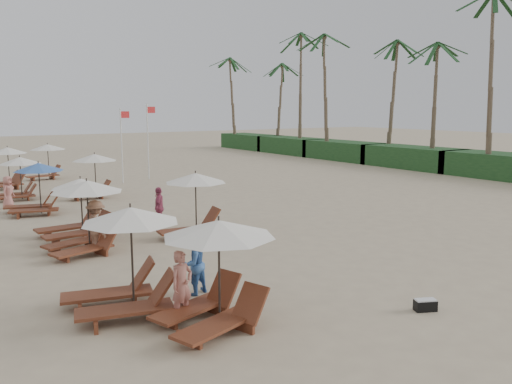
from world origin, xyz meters
TOP-DOWN VIEW (x-y plane):
  - ground at (0.00, 0.00)m, footprint 160.00×160.00m
  - shrub_hedge at (22.00, 14.50)m, footprint 3.20×53.00m
  - palm_row at (21.91, 15.40)m, footprint 7.00×52.00m
  - lounger_station_0 at (-5.23, -3.03)m, footprint 2.70×2.40m
  - lounger_station_1 at (-6.50, -1.22)m, footprint 2.68×2.42m
  - lounger_station_2 at (-5.85, 4.20)m, footprint 2.58×2.26m
  - lounger_station_3 at (-5.52, 6.36)m, footprint 2.61×2.06m
  - lounger_station_4 at (-5.78, 11.68)m, footprint 2.56×2.38m
  - lounger_station_5 at (-5.72, 16.01)m, footprint 2.34×2.06m
  - lounger_station_6 at (-5.67, 20.27)m, footprint 2.58×2.27m
  - inland_station_0 at (-1.89, 4.38)m, footprint 2.84×2.24m
  - inland_station_1 at (-2.49, 14.28)m, footprint 2.69×2.24m
  - inland_station_2 at (-2.80, 23.16)m, footprint 2.71×2.24m
  - beachgoer_near at (-5.55, -2.35)m, footprint 0.64×0.50m
  - beachgoer_mid_a at (-4.63, -1.07)m, footprint 0.90×0.79m
  - beachgoer_mid_b at (-5.42, 4.09)m, footprint 0.78×1.16m
  - beachgoer_far_a at (-2.35, 6.25)m, footprint 0.85×0.97m
  - beachgoer_far_b at (-6.50, 13.70)m, footprint 0.83×0.86m
  - duffel_bag at (-0.76, -4.97)m, footprint 0.54×0.43m
  - flag_pole_near at (0.70, 18.69)m, footprint 0.59×0.08m
  - flag_pole_far at (2.75, 19.61)m, footprint 0.59×0.08m

SIDE VIEW (x-z plane):
  - ground at x=0.00m, z-range 0.00..0.00m
  - duffel_bag at x=-0.76m, z-range 0.00..0.27m
  - beachgoer_far_b at x=-6.50m, z-range 0.00..1.49m
  - beachgoer_near at x=-5.55m, z-range 0.00..1.53m
  - beachgoer_mid_a at x=-4.63m, z-range 0.00..1.54m
  - beachgoer_far_a at x=-2.35m, z-range 0.00..1.57m
  - shrub_hedge at x=22.00m, z-range 0.00..1.60m
  - beachgoer_mid_b at x=-5.42m, z-range 0.00..1.68m
  - lounger_station_3 at x=-5.52m, z-range -0.11..1.99m
  - lounger_station_4 at x=-5.78m, z-range -0.07..2.13m
  - lounger_station_6 at x=-5.67m, z-range -0.10..2.23m
  - lounger_station_1 at x=-6.50m, z-range -0.10..2.28m
  - lounger_station_5 at x=-5.72m, z-range 0.04..2.16m
  - lounger_station_2 at x=-5.85m, z-range 0.01..2.30m
  - lounger_station_0 at x=-5.23m, z-range 0.04..2.30m
  - inland_station_0 at x=-1.89m, z-range 0.18..2.41m
  - inland_station_1 at x=-2.49m, z-range 0.25..2.48m
  - inland_station_2 at x=-2.80m, z-range 0.25..2.48m
  - flag_pole_near at x=0.70m, z-range 0.25..4.77m
  - flag_pole_far at x=2.75m, z-range 0.25..5.05m
  - palm_row at x=21.91m, z-range 3.76..16.06m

